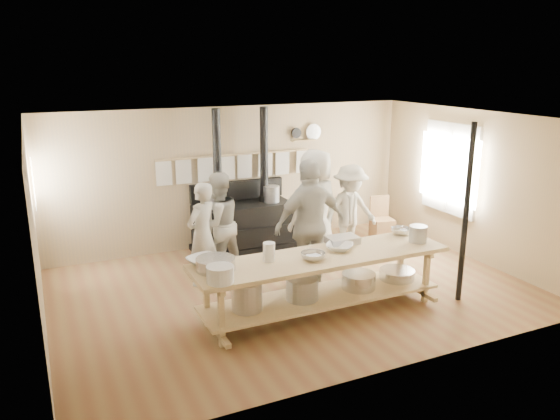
{
  "coord_description": "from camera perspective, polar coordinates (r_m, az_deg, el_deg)",
  "views": [
    {
      "loc": [
        -3.42,
        -6.97,
        3.39
      ],
      "look_at": [
        -0.12,
        0.2,
        1.23
      ],
      "focal_mm": 35.0,
      "sensor_mm": 36.0,
      "label": 1
    }
  ],
  "objects": [
    {
      "name": "ground",
      "position": [
        8.48,
        1.34,
        -8.27
      ],
      "size": [
        7.0,
        7.0,
        0.0
      ],
      "primitive_type": "plane",
      "color": "brown",
      "rests_on": "ground"
    },
    {
      "name": "room_shell",
      "position": [
        7.97,
        1.41,
        2.5
      ],
      "size": [
        7.0,
        7.0,
        7.0
      ],
      "color": "tan",
      "rests_on": "ground"
    },
    {
      "name": "window_right",
      "position": [
        10.41,
        17.36,
        4.16
      ],
      "size": [
        0.09,
        1.5,
        1.65
      ],
      "color": "beige",
      "rests_on": "ground"
    },
    {
      "name": "left_opening",
      "position": [
        9.15,
        -24.38,
        2.66
      ],
      "size": [
        0.0,
        0.9,
        0.9
      ],
      "color": "white",
      "rests_on": "ground"
    },
    {
      "name": "stove",
      "position": [
        10.13,
        -3.93,
        -1.18
      ],
      "size": [
        1.9,
        0.75,
        2.6
      ],
      "color": "black",
      "rests_on": "ground"
    },
    {
      "name": "towel_rail",
      "position": [
        10.15,
        -4.57,
        4.83
      ],
      "size": [
        3.0,
        0.04,
        0.47
      ],
      "color": "tan",
      "rests_on": "ground"
    },
    {
      "name": "back_wall_shelf",
      "position": [
        10.69,
        2.77,
        7.85
      ],
      "size": [
        0.63,
        0.14,
        0.32
      ],
      "color": "tan",
      "rests_on": "ground"
    },
    {
      "name": "prep_table",
      "position": [
        7.53,
        4.33,
        -7.12
      ],
      "size": [
        3.6,
        0.9,
        0.85
      ],
      "color": "tan",
      "rests_on": "ground"
    },
    {
      "name": "support_post",
      "position": [
        8.12,
        18.85,
        -0.45
      ],
      "size": [
        0.08,
        0.08,
        2.6
      ],
      "primitive_type": "cylinder",
      "color": "black",
      "rests_on": "ground"
    },
    {
      "name": "cook_far_left",
      "position": [
        8.48,
        -8.13,
        -2.52
      ],
      "size": [
        0.71,
        0.65,
        1.63
      ],
      "primitive_type": "imported",
      "rotation": [
        0.0,
        0.0,
        3.72
      ],
      "color": "#9F9D8D",
      "rests_on": "ground"
    },
    {
      "name": "cook_left",
      "position": [
        8.86,
        -6.51,
        -1.48
      ],
      "size": [
        0.97,
        0.84,
        1.69
      ],
      "primitive_type": "imported",
      "rotation": [
        0.0,
        0.0,
        3.42
      ],
      "color": "#9F9D8D",
      "rests_on": "ground"
    },
    {
      "name": "cook_center",
      "position": [
        9.27,
        3.71,
        0.29
      ],
      "size": [
        1.08,
        0.82,
        1.98
      ],
      "primitive_type": "imported",
      "rotation": [
        0.0,
        0.0,
        3.35
      ],
      "color": "#9F9D8D",
      "rests_on": "ground"
    },
    {
      "name": "cook_right",
      "position": [
        8.22,
        3.17,
        -1.54
      ],
      "size": [
        1.21,
        0.56,
        2.02
      ],
      "primitive_type": "imported",
      "rotation": [
        0.0,
        0.0,
        3.2
      ],
      "color": "#9F9D8D",
      "rests_on": "ground"
    },
    {
      "name": "cook_by_window",
      "position": [
        9.67,
        7.31,
        -0.15
      ],
      "size": [
        1.11,
        0.67,
        1.67
      ],
      "primitive_type": "imported",
      "rotation": [
        0.0,
        0.0,
        0.05
      ],
      "color": "#9F9D8D",
      "rests_on": "ground"
    },
    {
      "name": "chair",
      "position": [
        10.85,
        10.59,
        -1.77
      ],
      "size": [
        0.46,
        0.46,
        0.85
      ],
      "rotation": [
        0.0,
        0.0,
        -0.18
      ],
      "color": "brown",
      "rests_on": "ground"
    },
    {
      "name": "bowl_white_a",
      "position": [
        7.12,
        -7.9,
        -5.29
      ],
      "size": [
        0.54,
        0.54,
        0.1
      ],
      "primitive_type": "imported",
      "rotation": [
        0.0,
        0.0,
        0.34
      ],
      "color": "white",
      "rests_on": "prep_table"
    },
    {
      "name": "bowl_steel_a",
      "position": [
        7.24,
        3.47,
        -4.84
      ],
      "size": [
        0.45,
        0.45,
        0.1
      ],
      "primitive_type": "imported",
      "rotation": [
        0.0,
        0.0,
        0.96
      ],
      "color": "silver",
      "rests_on": "prep_table"
    },
    {
      "name": "bowl_white_b",
      "position": [
        7.63,
        6.24,
        -3.87
      ],
      "size": [
        0.52,
        0.52,
        0.09
      ],
      "primitive_type": "imported",
      "rotation": [
        0.0,
        0.0,
        2.38
      ],
      "color": "white",
      "rests_on": "prep_table"
    },
    {
      "name": "bowl_steel_b",
      "position": [
        8.48,
        12.52,
        -2.16
      ],
      "size": [
        0.37,
        0.37,
        0.09
      ],
      "primitive_type": "imported",
      "rotation": [
        0.0,
        0.0,
        3.38
      ],
      "color": "silver",
      "rests_on": "prep_table"
    },
    {
      "name": "roasting_pan",
      "position": [
        7.92,
        6.52,
        -3.12
      ],
      "size": [
        0.46,
        0.32,
        0.1
      ],
      "primitive_type": "cube",
      "rotation": [
        0.0,
        0.0,
        -0.04
      ],
      "color": "#B2B2B7",
      "rests_on": "prep_table"
    },
    {
      "name": "mixing_bowl_large",
      "position": [
        6.92,
        -6.75,
        -5.63
      ],
      "size": [
        0.61,
        0.61,
        0.16
      ],
      "primitive_type": "cylinder",
      "rotation": [
        0.0,
        0.0,
        -0.25
      ],
      "color": "silver",
      "rests_on": "prep_table"
    },
    {
      "name": "bucket_galv",
      "position": [
        8.16,
        14.23,
        -2.43
      ],
      "size": [
        0.3,
        0.3,
        0.24
      ],
      "primitive_type": "cylinder",
      "rotation": [
        0.0,
        0.0,
        -0.16
      ],
      "color": "gray",
      "rests_on": "prep_table"
    },
    {
      "name": "deep_bowl_enamel",
      "position": [
        6.54,
        -6.27,
        -6.68
      ],
      "size": [
        0.43,
        0.43,
        0.21
      ],
      "primitive_type": "cylinder",
      "rotation": [
        0.0,
        0.0,
        -0.37
      ],
      "color": "white",
      "rests_on": "prep_table"
    },
    {
      "name": "pitcher",
      "position": [
        7.16,
        -1.16,
        -4.4
      ],
      "size": [
        0.17,
        0.17,
        0.25
      ],
      "primitive_type": "cylinder",
      "rotation": [
        0.0,
        0.0,
        -0.05
      ],
      "color": "white",
      "rests_on": "prep_table"
    }
  ]
}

